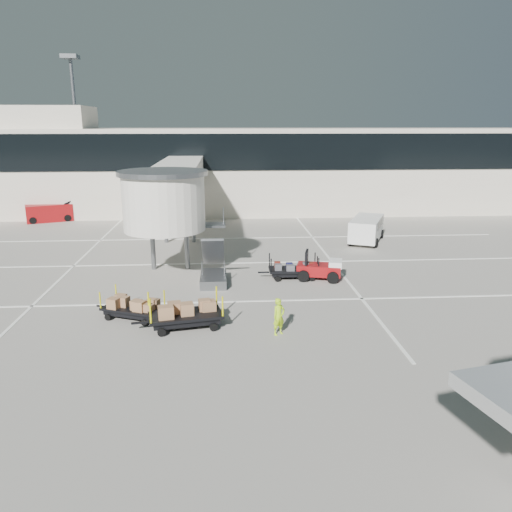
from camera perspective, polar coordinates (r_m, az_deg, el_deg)
The scene contains 11 objects.
ground at distance 22.65m, azimuth -1.50°, elevation -6.96°, with size 140.00×140.00×0.00m, color #A9A397.
lane_markings at distance 31.49m, azimuth -3.42°, elevation -0.66°, with size 40.00×30.00×0.02m.
terminal at distance 51.14m, azimuth -3.35°, elevation 9.99°, with size 64.00×12.11×15.20m.
jet_bridge at distance 33.68m, azimuth -9.26°, elevation 7.62°, with size 5.70×20.40×6.03m.
baggage_tug at distance 28.03m, azimuth 7.34°, elevation -1.49°, with size 2.66×2.06×1.60m.
suitcase_cart at distance 28.11m, azimuth 4.16°, elevation -1.66°, with size 3.38×1.41×1.32m.
box_cart_near at distance 21.50m, azimuth -8.36°, elevation -6.82°, with size 3.88×2.11×1.49m.
box_cart_far at distance 22.96m, azimuth -13.77°, elevation -5.80°, with size 3.26×2.25×1.27m.
ground_worker at distance 20.59m, azimuth 2.62°, elevation -6.92°, with size 0.57×0.37×1.57m, color #A5D916.
minivan at distance 37.61m, azimuth 12.54°, elevation 3.22°, with size 3.65×5.03×1.77m.
belt_loader at distance 48.20m, azimuth -22.50°, elevation 4.59°, with size 4.42×2.93×2.00m.
Camera 1 is at (-0.82, -21.01, 8.42)m, focal length 35.00 mm.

